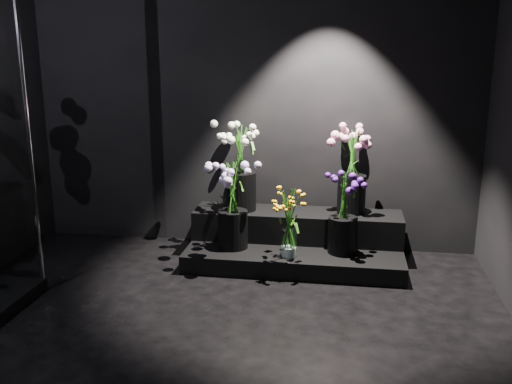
# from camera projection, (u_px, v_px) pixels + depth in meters

# --- Properties ---
(floor) EXTENTS (4.00, 4.00, 0.00)m
(floor) POSITION_uv_depth(u_px,v_px,m) (201.00, 351.00, 3.48)
(floor) COLOR black
(floor) RESTS_ON ground
(wall_back) EXTENTS (4.00, 0.00, 4.00)m
(wall_back) POSITION_uv_depth(u_px,v_px,m) (253.00, 93.00, 5.04)
(wall_back) COLOR black
(wall_back) RESTS_ON floor
(display_riser) EXTENTS (1.81, 0.81, 0.40)m
(display_riser) POSITION_uv_depth(u_px,v_px,m) (296.00, 241.00, 4.94)
(display_riser) COLOR black
(display_riser) RESTS_ON floor
(bouquet_orange_bells) EXTENTS (0.26, 0.26, 0.56)m
(bouquet_orange_bells) POSITION_uv_depth(u_px,v_px,m) (289.00, 223.00, 4.56)
(bouquet_orange_bells) COLOR white
(bouquet_orange_bells) RESTS_ON display_riser
(bouquet_lilac) EXTENTS (0.47, 0.47, 0.73)m
(bouquet_lilac) POSITION_uv_depth(u_px,v_px,m) (233.00, 200.00, 4.73)
(bouquet_lilac) COLOR black
(bouquet_lilac) RESTS_ON display_riser
(bouquet_purple) EXTENTS (0.42, 0.42, 0.67)m
(bouquet_purple) POSITION_uv_depth(u_px,v_px,m) (343.00, 209.00, 4.62)
(bouquet_purple) COLOR black
(bouquet_purple) RESTS_ON display_riser
(bouquet_cream_roses) EXTENTS (0.43, 0.43, 0.75)m
(bouquet_cream_roses) POSITION_uv_depth(u_px,v_px,m) (241.00, 162.00, 4.93)
(bouquet_cream_roses) COLOR black
(bouquet_cream_roses) RESTS_ON display_riser
(bouquet_pink_roses) EXTENTS (0.46, 0.46, 0.76)m
(bouquet_pink_roses) POSITION_uv_depth(u_px,v_px,m) (353.00, 163.00, 4.84)
(bouquet_pink_roses) COLOR black
(bouquet_pink_roses) RESTS_ON display_riser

